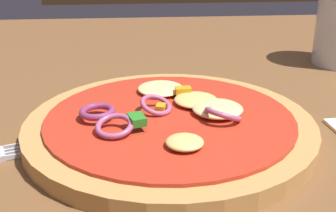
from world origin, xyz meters
TOP-DOWN VIEW (x-y plane):
  - dining_table at (0.00, 0.00)m, footprint 1.44×1.04m
  - pizza at (-0.03, 0.01)m, footprint 0.25×0.25m

SIDE VIEW (x-z plane):
  - dining_table at x=0.00m, z-range 0.00..0.04m
  - pizza at x=-0.03m, z-range 0.03..0.06m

